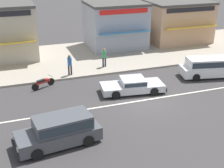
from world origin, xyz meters
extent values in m
plane|color=#383535|center=(0.00, 0.00, 0.00)|extent=(160.00, 160.00, 0.00)
cube|color=silver|center=(0.00, 0.00, 0.00)|extent=(50.40, 0.14, 0.01)
cube|color=#9E9384|center=(0.00, 10.34, 0.07)|extent=(68.00, 10.00, 0.15)
cube|color=#B7BABF|center=(-0.35, 1.51, 0.41)|extent=(4.63, 2.35, 0.48)
cube|color=#B7BABF|center=(-0.29, 1.51, 0.85)|extent=(1.86, 1.81, 0.42)
cube|color=#28333D|center=(-0.29, 1.51, 0.85)|extent=(1.80, 1.83, 0.27)
cube|color=black|center=(1.90, 1.22, 0.31)|extent=(0.35, 1.75, 0.28)
cube|color=white|center=(1.96, 1.84, 0.51)|extent=(0.11, 0.25, 0.14)
cube|color=white|center=(1.79, 0.60, 0.51)|extent=(0.11, 0.25, 0.14)
cylinder|color=black|center=(1.13, 2.17, 0.30)|extent=(0.62, 0.30, 0.60)
cylinder|color=black|center=(0.91, 0.49, 0.30)|extent=(0.62, 0.30, 0.60)
cylinder|color=black|center=(-1.60, 2.53, 0.30)|extent=(0.62, 0.30, 0.60)
cylinder|color=black|center=(-1.82, 0.85, 0.30)|extent=(0.62, 0.30, 0.60)
cube|color=#47494F|center=(-6.51, -3.30, 0.52)|extent=(4.49, 2.24, 0.70)
cube|color=#47494F|center=(-6.24, -3.27, 1.21)|extent=(3.08, 1.90, 0.70)
cube|color=#28333D|center=(-6.24, -3.27, 1.21)|extent=(2.96, 1.92, 0.45)
cube|color=black|center=(-8.69, -3.57, 0.31)|extent=(0.32, 1.70, 0.28)
cube|color=white|center=(-8.59, -4.16, 0.67)|extent=(0.11, 0.25, 0.14)
cube|color=white|center=(-8.74, -2.96, 0.67)|extent=(0.11, 0.25, 0.14)
cylinder|color=black|center=(-7.73, -4.28, 0.30)|extent=(0.62, 0.29, 0.60)
cylinder|color=black|center=(-7.93, -2.64, 0.30)|extent=(0.62, 0.29, 0.60)
cylinder|color=black|center=(-5.08, -3.96, 0.30)|extent=(0.62, 0.29, 0.60)
cylinder|color=black|center=(-5.28, -2.32, 0.30)|extent=(0.62, 0.29, 0.60)
cube|color=white|center=(6.79, 2.29, 0.52)|extent=(5.01, 2.64, 0.70)
cube|color=white|center=(6.50, 2.35, 1.21)|extent=(3.46, 2.15, 0.70)
cube|color=#28333D|center=(6.50, 2.35, 1.21)|extent=(3.34, 2.16, 0.45)
cylinder|color=black|center=(8.40, 2.78, 0.30)|extent=(0.63, 0.34, 0.60)
cylinder|color=black|center=(5.51, 3.38, 0.30)|extent=(0.63, 0.34, 0.60)
cylinder|color=black|center=(5.18, 1.80, 0.30)|extent=(0.63, 0.34, 0.60)
cylinder|color=black|center=(-5.63, 4.70, 0.28)|extent=(0.54, 0.34, 0.56)
cylinder|color=black|center=(-6.87, 4.07, 0.28)|extent=(0.54, 0.34, 0.56)
cube|color=red|center=(-6.25, 4.39, 0.48)|extent=(1.12, 0.66, 0.18)
cube|color=black|center=(-6.40, 4.31, 0.62)|extent=(0.67, 0.50, 0.12)
ellipsoid|color=red|center=(-6.03, 4.50, 0.60)|extent=(0.47, 0.40, 0.22)
cylinder|color=#232326|center=(-5.66, 4.69, 0.78)|extent=(0.28, 0.51, 0.03)
cylinder|color=#232838|center=(-0.79, 6.92, 0.56)|extent=(0.14, 0.14, 0.81)
cylinder|color=#232838|center=(-0.59, 6.92, 0.56)|extent=(0.14, 0.14, 0.81)
cylinder|color=#389956|center=(-0.69, 6.92, 1.27)|extent=(0.34, 0.34, 0.61)
sphere|color=#997051|center=(-0.69, 6.92, 1.68)|extent=(0.22, 0.22, 0.22)
cylinder|color=#333338|center=(-3.98, 5.96, 0.57)|extent=(0.14, 0.14, 0.84)
cylinder|color=#333338|center=(-3.78, 5.96, 0.57)|extent=(0.14, 0.14, 0.84)
cylinder|color=#336BB7|center=(-3.88, 5.96, 1.31)|extent=(0.34, 0.34, 0.63)
sphere|color=#997051|center=(-3.88, 5.96, 1.73)|extent=(0.23, 0.23, 0.23)
cube|color=tan|center=(9.60, 12.62, 2.20)|extent=(6.54, 5.01, 4.09)
cube|color=#474442|center=(9.60, 12.62, 4.36)|extent=(6.67, 5.11, 0.24)
cube|color=gold|center=(9.60, 9.77, 2.20)|extent=(5.88, 0.90, 0.28)
cube|color=black|center=(9.60, 10.10, 3.94)|extent=(5.56, 0.08, 0.44)
cube|color=#B2A893|center=(-8.40, 12.52, 2.53)|extent=(5.26, 5.09, 4.75)
cube|color=#474442|center=(-8.40, 12.52, 5.02)|extent=(5.36, 5.19, 0.24)
cube|color=gold|center=(-8.40, 9.63, 2.20)|extent=(4.73, 0.90, 0.28)
cube|color=black|center=(-8.40, 9.96, 4.60)|extent=(4.47, 0.08, 0.44)
cube|color=#999EA8|center=(2.40, 12.67, 2.30)|extent=(5.68, 4.81, 4.30)
cube|color=#474442|center=(2.40, 12.67, 4.57)|extent=(5.79, 4.90, 0.24)
cube|color=#286BA3|center=(2.40, 9.92, 2.20)|extent=(5.11, 0.90, 0.28)
cube|color=red|center=(2.40, 10.25, 4.15)|extent=(4.83, 0.08, 0.44)
camera|label=1|loc=(-8.44, -17.31, 9.31)|focal=50.00mm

